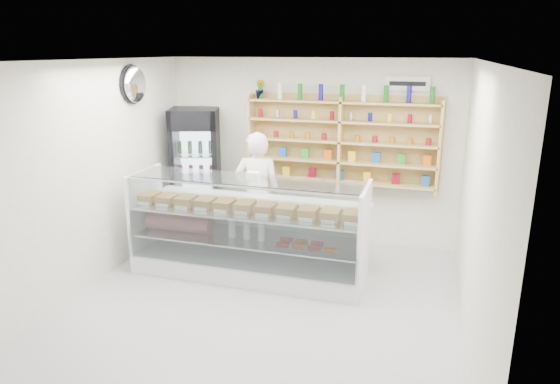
% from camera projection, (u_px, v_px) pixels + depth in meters
% --- Properties ---
extents(room, '(5.00, 5.00, 5.00)m').
position_uv_depth(room, '(255.00, 194.00, 5.42)').
color(room, '#B8B9BE').
rests_on(room, ground).
extents(display_counter, '(3.08, 0.92, 1.34)m').
position_uv_depth(display_counter, '(249.00, 248.00, 6.63)').
color(display_counter, white).
rests_on(display_counter, floor).
extents(shop_worker, '(0.74, 0.57, 1.82)m').
position_uv_depth(shop_worker, '(257.00, 195.00, 7.14)').
color(shop_worker, silver).
rests_on(shop_worker, floor).
extents(drinks_cooler, '(0.92, 0.91, 2.03)m').
position_uv_depth(drinks_cooler, '(197.00, 172.00, 7.99)').
color(drinks_cooler, black).
rests_on(drinks_cooler, floor).
extents(wall_shelving, '(2.84, 0.28, 1.33)m').
position_uv_depth(wall_shelving, '(340.00, 142.00, 7.38)').
color(wall_shelving, tan).
rests_on(wall_shelving, back_wall).
extents(potted_plant, '(0.19, 0.18, 0.29)m').
position_uv_depth(potted_plant, '(260.00, 89.00, 7.52)').
color(potted_plant, '#1E6626').
rests_on(potted_plant, wall_shelving).
extents(security_mirror, '(0.15, 0.50, 0.50)m').
position_uv_depth(security_mirror, '(135.00, 84.00, 6.85)').
color(security_mirror, silver).
rests_on(security_mirror, left_wall).
extents(wall_sign, '(0.62, 0.03, 0.20)m').
position_uv_depth(wall_sign, '(408.00, 84.00, 7.01)').
color(wall_sign, white).
rests_on(wall_sign, back_wall).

